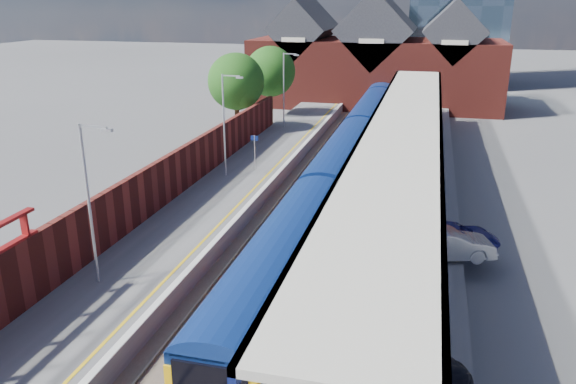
% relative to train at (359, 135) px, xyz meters
% --- Properties ---
extents(ground, '(240.00, 240.00, 0.00)m').
position_rel_train_xyz_m(ground, '(-1.49, -1.94, -2.12)').
color(ground, '#5B5B5E').
rests_on(ground, ground).
extents(ballast_bed, '(6.00, 76.00, 0.06)m').
position_rel_train_xyz_m(ballast_bed, '(-1.49, -11.94, -2.09)').
color(ballast_bed, '#473D33').
rests_on(ballast_bed, ground).
extents(rails, '(4.51, 76.00, 0.14)m').
position_rel_train_xyz_m(rails, '(-1.49, -11.94, -2.00)').
color(rails, slate).
rests_on(rails, ground).
extents(left_platform, '(5.00, 76.00, 1.00)m').
position_rel_train_xyz_m(left_platform, '(-6.99, -11.94, -1.62)').
color(left_platform, '#565659').
rests_on(left_platform, ground).
extents(right_platform, '(6.00, 76.00, 1.00)m').
position_rel_train_xyz_m(right_platform, '(4.51, -11.94, -1.62)').
color(right_platform, '#565659').
rests_on(right_platform, ground).
extents(coping_left, '(0.30, 76.00, 0.05)m').
position_rel_train_xyz_m(coping_left, '(-4.64, -11.94, -1.10)').
color(coping_left, silver).
rests_on(coping_left, left_platform).
extents(coping_right, '(0.30, 76.00, 0.05)m').
position_rel_train_xyz_m(coping_right, '(1.66, -11.94, -1.10)').
color(coping_right, silver).
rests_on(coping_right, right_platform).
extents(yellow_line, '(0.14, 76.00, 0.01)m').
position_rel_train_xyz_m(yellow_line, '(-5.24, -11.94, -1.12)').
color(yellow_line, yellow).
rests_on(yellow_line, left_platform).
extents(train, '(2.87, 65.90, 3.45)m').
position_rel_train_xyz_m(train, '(0.00, 0.00, 0.00)').
color(train, navy).
rests_on(train, ground).
extents(canopy, '(4.50, 52.00, 4.48)m').
position_rel_train_xyz_m(canopy, '(3.99, -9.99, 3.13)').
color(canopy, '#0E1856').
rests_on(canopy, right_platform).
extents(lamp_post_b, '(1.48, 0.18, 7.00)m').
position_rel_train_xyz_m(lamp_post_b, '(-7.86, -25.94, 2.87)').
color(lamp_post_b, '#A5A8AA').
rests_on(lamp_post_b, left_platform).
extents(lamp_post_c, '(1.48, 0.18, 7.00)m').
position_rel_train_xyz_m(lamp_post_c, '(-7.86, -9.94, 2.87)').
color(lamp_post_c, '#A5A8AA').
rests_on(lamp_post_c, left_platform).
extents(lamp_post_d, '(1.48, 0.18, 7.00)m').
position_rel_train_xyz_m(lamp_post_d, '(-7.86, 6.06, 2.87)').
color(lamp_post_d, '#A5A8AA').
rests_on(lamp_post_d, left_platform).
extents(platform_sign, '(0.55, 0.08, 2.50)m').
position_rel_train_xyz_m(platform_sign, '(-6.49, -7.94, 0.57)').
color(platform_sign, '#A5A8AA').
rests_on(platform_sign, left_platform).
extents(brick_wall, '(0.35, 50.00, 3.86)m').
position_rel_train_xyz_m(brick_wall, '(-9.59, -18.40, 0.33)').
color(brick_wall, maroon).
rests_on(brick_wall, left_platform).
extents(station_building, '(30.00, 12.12, 13.78)m').
position_rel_train_xyz_m(station_building, '(-1.49, 26.06, 3.33)').
color(station_building, maroon).
rests_on(station_building, ground).
extents(tree_near, '(5.20, 5.20, 8.10)m').
position_rel_train_xyz_m(tree_near, '(-11.84, 3.97, 3.23)').
color(tree_near, '#382314').
rests_on(tree_near, ground).
extents(tree_far, '(5.20, 5.20, 8.10)m').
position_rel_train_xyz_m(tree_far, '(-10.84, 11.97, 3.23)').
color(tree_far, '#382314').
rests_on(tree_far, ground).
extents(parked_car_silver, '(4.79, 2.88, 1.49)m').
position_rel_train_xyz_m(parked_car_silver, '(6.65, -19.82, -0.38)').
color(parked_car_silver, '#AAABAF').
rests_on(parked_car_silver, right_platform).
extents(parked_car_dark, '(4.19, 1.97, 1.18)m').
position_rel_train_xyz_m(parked_car_dark, '(5.38, -29.63, -0.53)').
color(parked_car_dark, black).
rests_on(parked_car_dark, right_platform).
extents(parked_car_blue, '(4.83, 2.93, 1.25)m').
position_rel_train_xyz_m(parked_car_blue, '(7.01, -18.52, -0.49)').
color(parked_car_blue, navy).
rests_on(parked_car_blue, right_platform).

